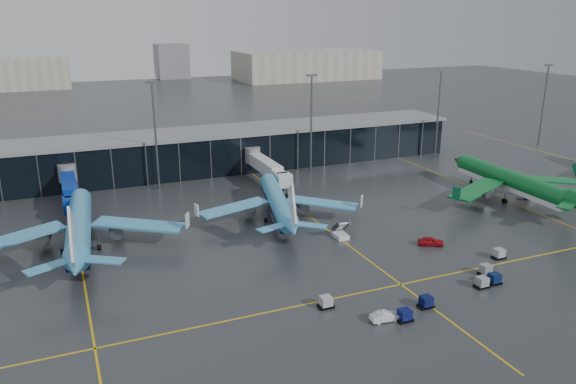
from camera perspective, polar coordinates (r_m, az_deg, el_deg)
name	(u,v)px	position (r m, az deg, el deg)	size (l,w,h in m)	color
ground	(302,258)	(96.60, 1.42, -6.70)	(600.00, 600.00, 0.00)	#282B2D
terminal_pier	(206,151)	(150.77, -8.29, 4.19)	(142.00, 17.00, 10.70)	black
jet_bridges	(70,188)	(128.15, -21.31, 0.39)	(94.00, 27.50, 7.20)	#595B60
flood_masts	(237,126)	(139.10, -5.16, 6.73)	(203.00, 0.50, 25.50)	#595B60
distant_hangars	(198,68)	(362.15, -9.17, 12.36)	(260.00, 71.00, 22.00)	#B2AD99
taxi_lines	(326,229)	(109.43, 3.93, -3.76)	(220.00, 120.00, 0.02)	gold
airliner_arkefly	(78,212)	(105.04, -20.60, -1.92)	(38.23, 43.54, 13.38)	#398CBD
airliner_klm_near	(277,190)	(112.97, -1.10, 0.15)	(33.96, 38.68, 11.89)	#3F9ACE
airliner_aer_lingus	(512,169)	(134.59, 21.80, 2.16)	(39.54, 45.03, 13.84)	#0B6427
baggage_carts	(449,285)	(89.02, 16.01, -9.10)	(36.98, 12.67, 1.70)	black
mobile_airstair	(341,234)	(105.16, 5.38, -4.25)	(2.32, 3.28, 3.45)	silver
service_van_red	(431,241)	(104.57, 14.31, -4.87)	(1.84, 4.57, 1.56)	#A50C15
service_van_white	(385,316)	(78.87, 9.86, -12.32)	(1.48, 4.24, 1.40)	silver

